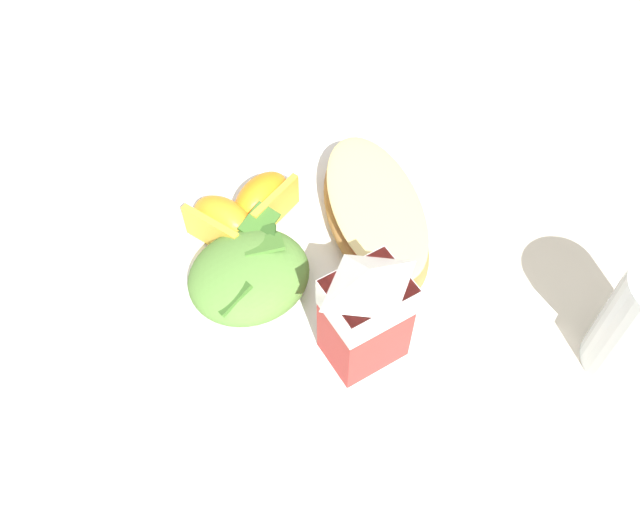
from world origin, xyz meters
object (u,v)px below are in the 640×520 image
(green_salad_pile, at_px, (249,275))
(orange_wedge_middle, at_px, (223,222))
(white_plate, at_px, (320,272))
(orange_wedge_front, at_px, (263,200))
(paper_napkin, at_px, (132,155))
(cheesy_pizza_bread, at_px, (375,214))
(milk_carton, at_px, (366,310))

(green_salad_pile, bearing_deg, orange_wedge_middle, -96.19)
(green_salad_pile, bearing_deg, white_plate, 169.95)
(green_salad_pile, relative_size, orange_wedge_front, 1.45)
(orange_wedge_front, distance_m, paper_napkin, 0.16)
(orange_wedge_middle, distance_m, paper_napkin, 0.15)
(green_salad_pile, bearing_deg, paper_napkin, -83.80)
(paper_napkin, bearing_deg, white_plate, 110.74)
(green_salad_pile, distance_m, paper_napkin, 0.21)
(cheesy_pizza_bread, bearing_deg, white_plate, 10.67)
(green_salad_pile, distance_m, orange_wedge_middle, 0.06)
(green_salad_pile, xyz_separation_m, paper_napkin, (0.02, -0.21, -0.03))
(milk_carton, bearing_deg, paper_napkin, -76.93)
(milk_carton, relative_size, orange_wedge_middle, 1.58)
(cheesy_pizza_bread, distance_m, orange_wedge_front, 0.10)
(white_plate, distance_m, milk_carton, 0.11)
(white_plate, bearing_deg, orange_wedge_front, -80.59)
(cheesy_pizza_bread, distance_m, green_salad_pile, 0.12)
(white_plate, distance_m, orange_wedge_middle, 0.09)
(green_salad_pile, xyz_separation_m, orange_wedge_middle, (-0.01, -0.06, -0.00))
(cheesy_pizza_bread, relative_size, green_salad_pile, 1.86)
(white_plate, relative_size, green_salad_pile, 2.80)
(white_plate, distance_m, green_salad_pile, 0.07)
(milk_carton, relative_size, paper_napkin, 1.00)
(cheesy_pizza_bread, xyz_separation_m, orange_wedge_front, (0.07, -0.06, 0.00))
(orange_wedge_middle, height_order, paper_napkin, orange_wedge_middle)
(orange_wedge_middle, bearing_deg, orange_wedge_front, -174.52)
(paper_napkin, bearing_deg, cheesy_pizza_bread, 125.08)
(cheesy_pizza_bread, bearing_deg, orange_wedge_front, -40.08)
(orange_wedge_front, bearing_deg, paper_napkin, -63.92)
(orange_wedge_front, xyz_separation_m, paper_napkin, (0.07, -0.14, -0.03))
(orange_wedge_middle, bearing_deg, green_salad_pile, 83.81)
(milk_carton, height_order, orange_wedge_front, milk_carton)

